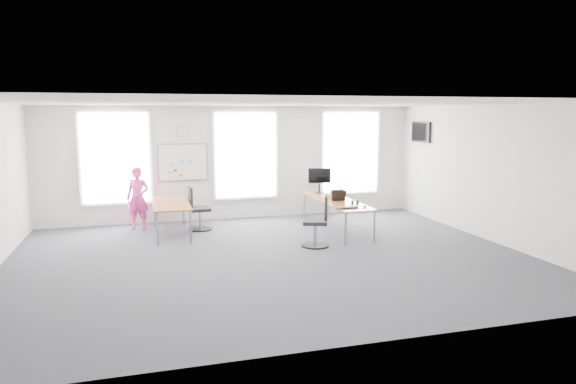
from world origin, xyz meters
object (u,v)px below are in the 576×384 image
object	(u,v)px
desk_left	(171,205)
keyboard	(347,208)
chair_right	(318,224)
desk_right	(336,202)
person	(138,198)
monitor	(320,178)
chair_left	(197,211)
headphones	(355,202)

from	to	relation	value
desk_left	keyboard	size ratio (longest dim) A/B	4.34
chair_right	keyboard	size ratio (longest dim) A/B	2.33
desk_right	chair_right	distance (m)	1.71
desk_left	person	bearing A→B (deg)	133.05
desk_right	monitor	xyz separation A→B (m)	(-0.04, 1.09, 0.44)
chair_left	headphones	bearing A→B (deg)	-117.25
desk_right	desk_left	xyz separation A→B (m)	(-3.88, 0.58, 0.00)
desk_left	chair_left	bearing A→B (deg)	23.93
person	keyboard	world-z (taller)	person
chair_right	person	size ratio (longest dim) A/B	0.73
person	headphones	xyz separation A→B (m)	(4.81, -2.04, 0.01)
chair_right	headphones	world-z (taller)	chair_right
chair_right	desk_left	bearing A→B (deg)	-104.05
headphones	chair_left	bearing A→B (deg)	138.20
desk_left	person	xyz separation A→B (m)	(-0.74, 0.79, 0.07)
desk_right	headphones	xyz separation A→B (m)	(0.20, -0.67, 0.09)
person	keyboard	distance (m)	5.09
keyboard	headphones	bearing A→B (deg)	45.32
desk_right	person	bearing A→B (deg)	163.50
desk_right	desk_left	bearing A→B (deg)	171.55
headphones	monitor	xyz separation A→B (m)	(-0.24, 1.76, 0.35)
desk_right	monitor	world-z (taller)	monitor
chair_right	person	world-z (taller)	person
desk_right	chair_left	distance (m)	3.37
chair_right	desk_right	bearing A→B (deg)	166.26
desk_right	chair_right	size ratio (longest dim) A/B	2.73
headphones	monitor	distance (m)	1.82
desk_right	headphones	distance (m)	0.71
headphones	monitor	bearing A→B (deg)	79.78
chair_right	headphones	xyz separation A→B (m)	(1.15, 0.74, 0.29)
desk_left	headphones	distance (m)	4.26
chair_right	keyboard	world-z (taller)	chair_right
monitor	desk_left	bearing A→B (deg)	-161.72
keyboard	monitor	bearing A→B (deg)	80.89
desk_left	chair_right	size ratio (longest dim) A/B	1.86
desk_right	keyboard	world-z (taller)	keyboard
chair_right	chair_left	size ratio (longest dim) A/B	1.04
chair_left	desk_left	bearing A→B (deg)	110.59
desk_right	desk_left	size ratio (longest dim) A/B	1.46
desk_right	person	size ratio (longest dim) A/B	1.98
chair_right	chair_left	world-z (taller)	chair_right
headphones	keyboard	bearing A→B (deg)	-147.01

